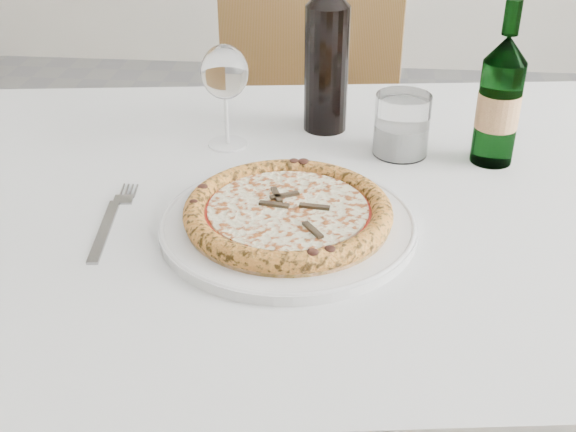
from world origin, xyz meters
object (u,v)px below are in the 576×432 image
at_px(chair_far, 300,132).
at_px(wine_bottle, 327,56).
at_px(pizza, 288,212).
at_px(dining_table, 294,242).
at_px(beer_bottle, 499,101).
at_px(wine_glass, 225,75).
at_px(plate, 288,223).
at_px(tumbler, 401,129).

distance_m(chair_far, wine_bottle, 0.61).
bearing_deg(pizza, dining_table, 90.00).
bearing_deg(beer_bottle, pizza, -141.31).
bearing_deg(dining_table, wine_glass, 128.42).
distance_m(dining_table, wine_bottle, 0.32).
bearing_deg(plate, chair_far, 93.54).
height_order(beer_bottle, wine_bottle, wine_bottle).
height_order(plate, wine_bottle, wine_bottle).
bearing_deg(tumbler, pizza, -121.59).
bearing_deg(dining_table, tumbler, 44.50).
xyz_separation_m(tumbler, wine_bottle, (-0.12, 0.09, 0.09)).
bearing_deg(wine_glass, wine_bottle, 29.15).
relative_size(dining_table, wine_glass, 9.83).
bearing_deg(tumbler, chair_far, 109.61).
relative_size(pizza, wine_glass, 1.63).
distance_m(dining_table, plate, 0.14).
relative_size(pizza, tumbler, 2.80).
distance_m(plate, beer_bottle, 0.39).
xyz_separation_m(beer_bottle, wine_bottle, (-0.27, 0.11, 0.03)).
height_order(dining_table, pizza, pizza).
bearing_deg(plate, wine_bottle, 84.92).
relative_size(dining_table, plate, 4.87).
bearing_deg(wine_bottle, plate, -95.08).
relative_size(wine_glass, beer_bottle, 0.67).
distance_m(beer_bottle, wine_bottle, 0.29).
height_order(chair_far, wine_glass, chair_far).
bearing_deg(wine_bottle, pizza, -95.08).
relative_size(beer_bottle, wine_bottle, 0.84).
relative_size(dining_table, chair_far, 1.78).
height_order(dining_table, wine_glass, wine_glass).
relative_size(chair_far, wine_bottle, 3.11).
xyz_separation_m(chair_far, pizza, (0.05, -0.83, 0.25)).
bearing_deg(beer_bottle, dining_table, -155.13).
relative_size(tumbler, wine_bottle, 0.33).
relative_size(plate, wine_glass, 2.02).
distance_m(dining_table, wine_glass, 0.28).
relative_size(chair_far, pizza, 3.40).
xyz_separation_m(plate, tumbler, (0.16, 0.25, 0.03)).
height_order(chair_far, wine_bottle, wine_bottle).
xyz_separation_m(pizza, beer_bottle, (0.30, 0.24, 0.07)).
bearing_deg(pizza, chair_far, 93.54).
bearing_deg(wine_glass, pizza, -64.17).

